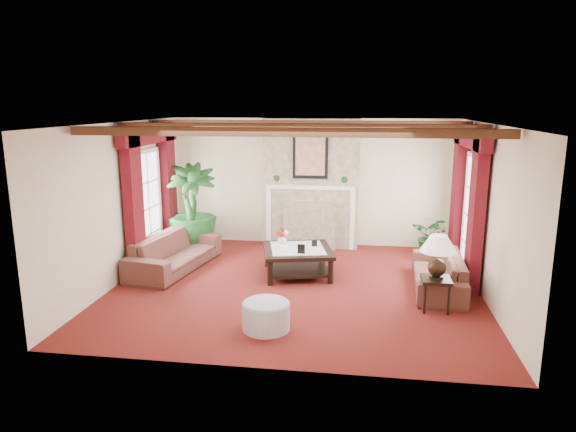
% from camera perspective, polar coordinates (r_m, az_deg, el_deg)
% --- Properties ---
extents(floor, '(6.00, 6.00, 0.00)m').
position_cam_1_polar(floor, '(8.69, 0.83, -7.83)').
color(floor, '#4E110E').
rests_on(floor, ground).
extents(ceiling, '(6.00, 6.00, 0.00)m').
position_cam_1_polar(ceiling, '(8.16, 0.90, 10.26)').
color(ceiling, white).
rests_on(ceiling, floor).
extents(back_wall, '(6.00, 0.02, 2.70)m').
position_cam_1_polar(back_wall, '(11.01, 2.69, 3.77)').
color(back_wall, beige).
rests_on(back_wall, ground).
extents(left_wall, '(0.02, 5.50, 2.70)m').
position_cam_1_polar(left_wall, '(9.19, -18.04, 1.41)').
color(left_wall, beige).
rests_on(left_wall, ground).
extents(right_wall, '(0.02, 5.50, 2.70)m').
position_cam_1_polar(right_wall, '(8.49, 21.39, 0.29)').
color(right_wall, beige).
rests_on(right_wall, ground).
extents(ceiling_beams, '(6.00, 3.00, 0.12)m').
position_cam_1_polar(ceiling_beams, '(8.16, 0.89, 9.84)').
color(ceiling_beams, '#3E2113').
rests_on(ceiling_beams, ceiling).
extents(fireplace, '(2.00, 0.52, 2.70)m').
position_cam_1_polar(fireplace, '(10.69, 2.66, 10.78)').
color(fireplace, tan).
rests_on(fireplace, ground).
extents(french_door_left, '(0.10, 1.10, 2.16)m').
position_cam_1_polar(french_door_left, '(9.97, -15.67, 6.92)').
color(french_door_left, white).
rests_on(french_door_left, ground).
extents(french_door_right, '(0.10, 1.10, 2.16)m').
position_cam_1_polar(french_door_right, '(9.33, 20.23, 6.27)').
color(french_door_right, white).
rests_on(french_door_right, ground).
extents(curtains_left, '(0.20, 2.40, 2.55)m').
position_cam_1_polar(curtains_left, '(9.89, -15.23, 9.35)').
color(curtains_left, '#44090F').
rests_on(curtains_left, ground).
extents(curtains_right, '(0.20, 2.40, 2.55)m').
position_cam_1_polar(curtains_right, '(9.28, 19.75, 8.88)').
color(curtains_right, '#44090F').
rests_on(curtains_right, ground).
extents(sofa_left, '(2.42, 1.37, 0.86)m').
position_cam_1_polar(sofa_left, '(9.69, -12.49, -3.30)').
color(sofa_left, '#330E18').
rests_on(sofa_left, ground).
extents(sofa_right, '(1.99, 0.76, 0.75)m').
position_cam_1_polar(sofa_right, '(8.83, 16.38, -5.44)').
color(sofa_right, '#330E18').
rests_on(sofa_right, ground).
extents(potted_palm, '(2.24, 2.50, 1.01)m').
position_cam_1_polar(potted_palm, '(10.73, -10.62, -1.26)').
color(potted_palm, black).
rests_on(potted_palm, ground).
extents(small_plant, '(1.51, 1.52, 0.67)m').
position_cam_1_polar(small_plant, '(10.58, 15.78, -2.69)').
color(small_plant, black).
rests_on(small_plant, ground).
extents(coffee_table, '(1.41, 1.41, 0.48)m').
position_cam_1_polar(coffee_table, '(9.20, 1.06, -5.08)').
color(coffee_table, black).
rests_on(coffee_table, ground).
extents(side_table, '(0.54, 0.54, 0.50)m').
position_cam_1_polar(side_table, '(7.98, 16.04, -8.33)').
color(side_table, black).
rests_on(side_table, ground).
extents(ottoman, '(0.65, 0.65, 0.38)m').
position_cam_1_polar(ottoman, '(7.09, -2.44, -11.05)').
color(ottoman, '#A39CB1').
rests_on(ottoman, ground).
extents(table_lamp, '(0.53, 0.53, 0.67)m').
position_cam_1_polar(table_lamp, '(7.79, 16.29, -4.31)').
color(table_lamp, black).
rests_on(table_lamp, side_table).
extents(flower_vase, '(0.20, 0.21, 0.17)m').
position_cam_1_polar(flower_vase, '(9.42, -0.65, -2.57)').
color(flower_vase, silver).
rests_on(flower_vase, coffee_table).
extents(book, '(0.21, 0.15, 0.27)m').
position_cam_1_polar(book, '(8.76, 2.46, -3.41)').
color(book, black).
rests_on(book, coffee_table).
extents(photo_frame_a, '(0.13, 0.03, 0.17)m').
position_cam_1_polar(photo_frame_a, '(8.78, 1.48, -3.71)').
color(photo_frame_a, black).
rests_on(photo_frame_a, coffee_table).
extents(photo_frame_b, '(0.10, 0.04, 0.13)m').
position_cam_1_polar(photo_frame_b, '(9.22, 2.95, -3.06)').
color(photo_frame_b, black).
rests_on(photo_frame_b, coffee_table).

